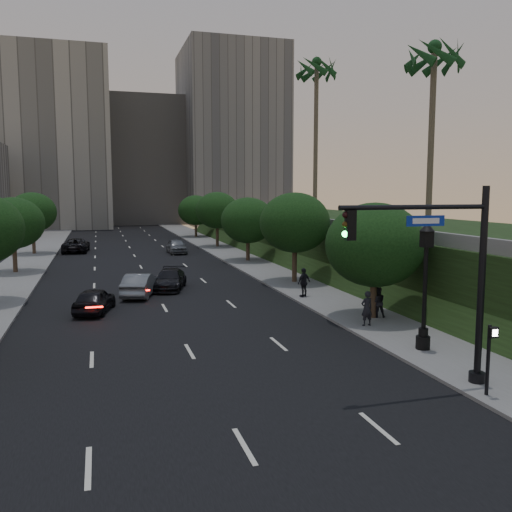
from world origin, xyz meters
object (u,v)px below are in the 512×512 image
object	(u,v)px
sedan_far_left	(76,245)
pedestrian_b	(378,302)
traffic_signal_mast	(454,285)
sedan_far_right	(176,246)
street_lamp	(425,291)
sedan_mid_left	(140,285)
pedestrian_c	(304,282)
pedestrian_a	(367,308)
sedan_near_right	(169,280)
sedan_near_left	(94,300)

from	to	relation	value
sedan_far_left	pedestrian_b	world-z (taller)	pedestrian_b
traffic_signal_mast	sedan_far_right	xyz separation A→B (m)	(-3.34, 43.88, -2.87)
street_lamp	sedan_mid_left	bearing A→B (deg)	123.57
sedan_far_right	pedestrian_c	size ratio (longest dim) A/B	2.55
street_lamp	pedestrian_a	distance (m)	4.59
street_lamp	pedestrian_c	bearing A→B (deg)	93.24
sedan_near_right	sedan_mid_left	bearing A→B (deg)	-121.67
street_lamp	pedestrian_a	world-z (taller)	street_lamp
traffic_signal_mast	sedan_mid_left	world-z (taller)	traffic_signal_mast
sedan_near_left	pedestrian_c	bearing A→B (deg)	-164.35
pedestrian_b	sedan_far_left	bearing A→B (deg)	-51.84
sedan_mid_left	sedan_near_left	bearing A→B (deg)	72.05
street_lamp	pedestrian_a	bearing A→B (deg)	95.48
sedan_near_left	sedan_far_left	size ratio (longest dim) A/B	0.73
street_lamp	pedestrian_b	world-z (taller)	street_lamp
traffic_signal_mast	pedestrian_c	bearing A→B (deg)	86.86
sedan_mid_left	pedestrian_a	bearing A→B (deg)	147.05
traffic_signal_mast	pedestrian_b	distance (m)	10.50
traffic_signal_mast	pedestrian_b	xyz separation A→B (m)	(2.61, 9.81, -2.71)
sedan_mid_left	pedestrian_b	world-z (taller)	pedestrian_b
sedan_mid_left	pedestrian_b	bearing A→B (deg)	154.70
sedan_near_right	pedestrian_a	size ratio (longest dim) A/B	2.73
traffic_signal_mast	sedan_near_right	world-z (taller)	traffic_signal_mast
traffic_signal_mast	sedan_near_right	size ratio (longest dim) A/B	1.47
traffic_signal_mast	pedestrian_c	xyz separation A→B (m)	(0.89, 16.19, -2.60)
sedan_far_left	sedan_far_right	distance (m)	11.49
pedestrian_b	sedan_near_right	bearing A→B (deg)	-37.28
sedan_far_left	traffic_signal_mast	bearing A→B (deg)	110.25
street_lamp	sedan_near_right	bearing A→B (deg)	115.24
traffic_signal_mast	pedestrian_b	size ratio (longest dim) A/B	4.32
pedestrian_c	pedestrian_a	bearing A→B (deg)	64.48
sedan_near_right	traffic_signal_mast	bearing A→B (deg)	-55.99
traffic_signal_mast	sedan_near_left	world-z (taller)	traffic_signal_mast
pedestrian_b	pedestrian_c	world-z (taller)	pedestrian_c
sedan_mid_left	pedestrian_c	distance (m)	10.65
pedestrian_c	sedan_near_left	bearing A→B (deg)	-25.98
sedan_far_left	pedestrian_b	size ratio (longest dim) A/B	3.53
pedestrian_a	pedestrian_c	distance (m)	7.88
street_lamp	pedestrian_b	xyz separation A→B (m)	(1.03, 5.76, -1.68)
sedan_far_left	sedan_near_right	size ratio (longest dim) A/B	1.20
traffic_signal_mast	sedan_far_right	bearing A→B (deg)	94.35
sedan_far_left	pedestrian_c	size ratio (longest dim) A/B	3.11
sedan_far_right	pedestrian_b	xyz separation A→B (m)	(5.95, -34.08, 0.16)
pedestrian_a	pedestrian_b	world-z (taller)	pedestrian_a
sedan_near_right	sedan_far_right	world-z (taller)	sedan_far_right
sedan_near_left	sedan_near_right	world-z (taller)	sedan_near_left
sedan_far_left	sedan_far_right	xyz separation A→B (m)	(10.65, -4.31, 0.00)
sedan_mid_left	pedestrian_c	size ratio (longest dim) A/B	2.52
street_lamp	pedestrian_c	xyz separation A→B (m)	(-0.69, 12.14, -1.56)
street_lamp	sedan_far_left	bearing A→B (deg)	109.42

